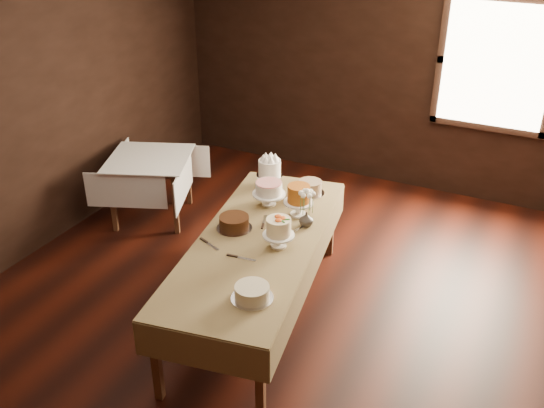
# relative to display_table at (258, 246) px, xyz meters

# --- Properties ---
(floor) EXTENTS (5.00, 6.00, 0.01)m
(floor) POSITION_rel_display_table_xyz_m (-0.01, 0.08, -0.70)
(floor) COLOR black
(floor) RESTS_ON ground
(wall_back) EXTENTS (5.00, 0.02, 2.80)m
(wall_back) POSITION_rel_display_table_xyz_m (-0.01, 3.08, 0.70)
(wall_back) COLOR black
(wall_back) RESTS_ON ground
(wall_left) EXTENTS (0.02, 6.00, 2.80)m
(wall_left) POSITION_rel_display_table_xyz_m (-2.51, 0.08, 0.70)
(wall_left) COLOR black
(wall_left) RESTS_ON ground
(window) EXTENTS (1.10, 0.05, 1.30)m
(window) POSITION_rel_display_table_xyz_m (1.29, 3.02, 0.90)
(window) COLOR #FFEABF
(window) RESTS_ON wall_back
(display_table) EXTENTS (1.33, 2.56, 0.75)m
(display_table) POSITION_rel_display_table_xyz_m (0.00, 0.00, 0.00)
(display_table) COLOR #4C2D1C
(display_table) RESTS_ON ground
(side_table) EXTENTS (1.11, 1.11, 0.72)m
(side_table) POSITION_rel_display_table_xyz_m (-1.85, 1.02, -0.07)
(side_table) COLOR #4C2D1C
(side_table) RESTS_ON ground
(cake_meringue) EXTENTS (0.30, 0.30, 0.27)m
(cake_meringue) POSITION_rel_display_table_xyz_m (-0.36, 0.94, 0.18)
(cake_meringue) COLOR silver
(cake_meringue) RESTS_ON display_table
(cake_speckled) EXTENTS (0.27, 0.27, 0.13)m
(cake_speckled) POSITION_rel_display_table_xyz_m (0.06, 0.95, 0.12)
(cake_speckled) COLOR silver
(cake_speckled) RESTS_ON display_table
(cake_lattice) EXTENTS (0.30, 0.30, 0.22)m
(cake_lattice) POSITION_rel_display_table_xyz_m (-0.19, 0.59, 0.16)
(cake_lattice) COLOR white
(cake_lattice) RESTS_ON display_table
(cake_caramel) EXTENTS (0.26, 0.26, 0.30)m
(cake_caramel) POSITION_rel_display_table_xyz_m (0.13, 0.52, 0.18)
(cake_caramel) COLOR white
(cake_caramel) RESTS_ON display_table
(cake_chocolate) EXTENTS (0.30, 0.30, 0.12)m
(cake_chocolate) POSITION_rel_display_table_xyz_m (-0.25, 0.07, 0.11)
(cake_chocolate) COLOR silver
(cake_chocolate) RESTS_ON display_table
(cake_flowers) EXTENTS (0.27, 0.27, 0.26)m
(cake_flowers) POSITION_rel_display_table_xyz_m (0.20, -0.01, 0.17)
(cake_flowers) COLOR white
(cake_flowers) RESTS_ON display_table
(cake_cream) EXTENTS (0.30, 0.30, 0.11)m
(cake_cream) POSITION_rel_display_table_xyz_m (0.33, -0.72, 0.11)
(cake_cream) COLOR silver
(cake_cream) RESTS_ON display_table
(cake_server_a) EXTENTS (0.24, 0.05, 0.01)m
(cake_server_a) POSITION_rel_display_table_xyz_m (0.06, -0.29, 0.06)
(cake_server_a) COLOR silver
(cake_server_a) RESTS_ON display_table
(cake_server_c) EXTENTS (0.10, 0.24, 0.01)m
(cake_server_c) POSITION_rel_display_table_xyz_m (-0.10, 0.32, 0.06)
(cake_server_c) COLOR silver
(cake_server_c) RESTS_ON display_table
(cake_server_d) EXTENTS (0.10, 0.24, 0.01)m
(cake_server_d) POSITION_rel_display_table_xyz_m (0.23, 0.31, 0.06)
(cake_server_d) COLOR silver
(cake_server_d) RESTS_ON display_table
(cake_server_e) EXTENTS (0.23, 0.11, 0.01)m
(cake_server_e) POSITION_rel_display_table_xyz_m (-0.27, -0.25, 0.06)
(cake_server_e) COLOR silver
(cake_server_e) RESTS_ON display_table
(flower_vase) EXTENTS (0.17, 0.17, 0.13)m
(flower_vase) POSITION_rel_display_table_xyz_m (0.26, 0.38, 0.12)
(flower_vase) COLOR #2D2823
(flower_vase) RESTS_ON display_table
(flower_bouquet) EXTENTS (0.14, 0.14, 0.20)m
(flower_bouquet) POSITION_rel_display_table_xyz_m (0.26, 0.38, 0.30)
(flower_bouquet) COLOR white
(flower_bouquet) RESTS_ON flower_vase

